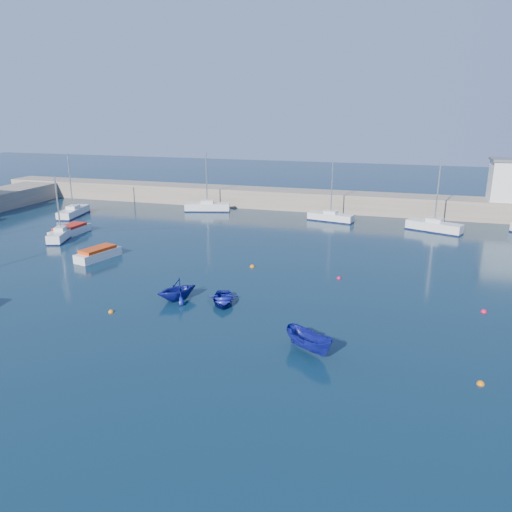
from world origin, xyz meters
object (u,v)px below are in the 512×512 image
(sailboat_3, at_px, (61,235))
(dinghy_center, at_px, (223,299))
(motorboat_2, at_px, (70,230))
(dinghy_right, at_px, (309,342))
(sailboat_4, at_px, (73,212))
(dinghy_left, at_px, (177,290))
(sailboat_5, at_px, (207,207))
(motorboat_1, at_px, (98,254))
(sailboat_7, at_px, (434,226))
(sailboat_6, at_px, (331,217))

(sailboat_3, relative_size, dinghy_center, 2.11)
(motorboat_2, bearing_deg, dinghy_right, -31.48)
(sailboat_4, relative_size, dinghy_center, 2.51)
(sailboat_4, relative_size, motorboat_2, 1.55)
(sailboat_3, xyz_separation_m, dinghy_left, (20.06, -12.76, 0.26))
(sailboat_5, xyz_separation_m, motorboat_1, (-1.44, -24.49, -0.09))
(sailboat_3, relative_size, sailboat_4, 0.84)
(sailboat_7, bearing_deg, dinghy_left, 167.25)
(sailboat_5, distance_m, motorboat_2, 19.84)
(sailboat_6, xyz_separation_m, dinghy_center, (-3.50, -30.41, -0.20))
(sailboat_7, height_order, dinghy_right, sailboat_7)
(motorboat_2, bearing_deg, sailboat_4, 125.25)
(sailboat_6, bearing_deg, sailboat_7, -87.02)
(sailboat_4, relative_size, sailboat_7, 0.99)
(sailboat_4, xyz_separation_m, sailboat_5, (16.04, 8.22, 0.05))
(sailboat_3, xyz_separation_m, dinghy_center, (23.64, -12.48, -0.24))
(sailboat_7, relative_size, dinghy_center, 2.53)
(motorboat_1, relative_size, dinghy_center, 1.47)
(sailboat_7, xyz_separation_m, dinghy_center, (-16.02, -28.36, -0.28))
(sailboat_6, distance_m, motorboat_1, 29.92)
(motorboat_2, bearing_deg, sailboat_3, -76.08)
(sailboat_7, relative_size, motorboat_2, 1.56)
(sailboat_4, bearing_deg, sailboat_3, -70.31)
(sailboat_4, height_order, dinghy_right, sailboat_4)
(sailboat_3, bearing_deg, sailboat_5, 45.81)
(sailboat_3, height_order, motorboat_2, sailboat_3)
(dinghy_center, bearing_deg, dinghy_right, -55.51)
(sailboat_5, relative_size, motorboat_2, 1.54)
(sailboat_5, relative_size, dinghy_center, 2.49)
(sailboat_5, distance_m, dinghy_center, 34.80)
(motorboat_1, xyz_separation_m, motorboat_2, (-8.60, 7.37, -0.01))
(sailboat_3, distance_m, sailboat_6, 32.53)
(sailboat_4, height_order, sailboat_6, sailboat_4)
(sailboat_4, bearing_deg, motorboat_2, -66.64)
(sailboat_3, distance_m, motorboat_1, 9.61)
(sailboat_7, xyz_separation_m, dinghy_right, (-8.39, -34.09, 0.07))
(dinghy_center, bearing_deg, sailboat_3, 133.53)
(sailboat_5, bearing_deg, dinghy_left, -177.44)
(sailboat_5, relative_size, sailboat_7, 0.98)
(sailboat_6, height_order, motorboat_2, sailboat_6)
(sailboat_4, bearing_deg, sailboat_6, 0.84)
(sailboat_7, bearing_deg, sailboat_3, 133.47)
(motorboat_1, bearing_deg, sailboat_4, 146.37)
(sailboat_4, distance_m, sailboat_6, 34.32)
(dinghy_right, bearing_deg, motorboat_1, 94.87)
(sailboat_6, xyz_separation_m, motorboat_2, (-27.64, -15.72, -0.03))
(sailboat_3, distance_m, sailboat_5, 21.56)
(motorboat_1, distance_m, dinghy_left, 14.16)
(motorboat_1, height_order, dinghy_right, dinghy_right)
(sailboat_4, height_order, motorboat_1, sailboat_4)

